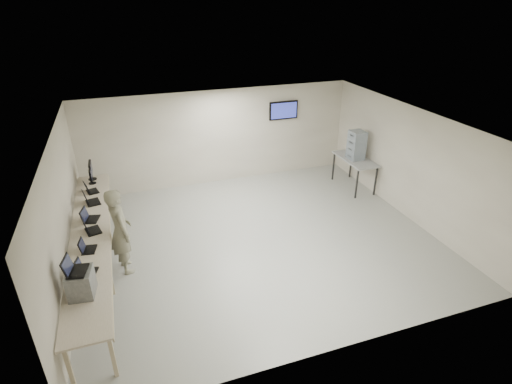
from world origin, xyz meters
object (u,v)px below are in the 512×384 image
object	(u,v)px
soldier	(121,231)
side_table	(355,161)
equipment_box	(81,283)
workbench	(91,237)

from	to	relation	value
soldier	side_table	distance (m)	6.88
equipment_box	soldier	xyz separation A→B (m)	(0.64, 1.73, -0.19)
side_table	soldier	bearing A→B (deg)	-163.87
workbench	soldier	bearing A→B (deg)	-15.16
equipment_box	soldier	distance (m)	1.85
workbench	side_table	xyz separation A→B (m)	(7.19, 1.76, 0.02)
equipment_box	soldier	bearing A→B (deg)	76.94
workbench	soldier	world-z (taller)	soldier
workbench	equipment_box	world-z (taller)	equipment_box
side_table	workbench	bearing A→B (deg)	-166.27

